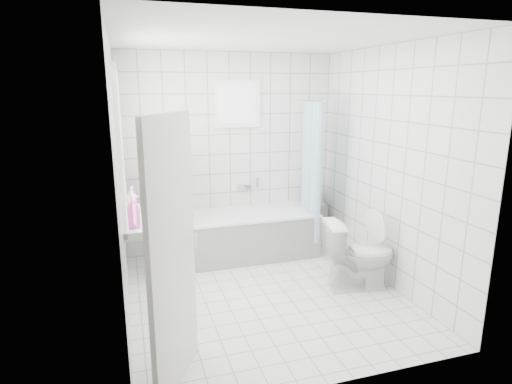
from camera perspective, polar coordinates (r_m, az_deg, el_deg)
name	(u,v)px	position (r m, az deg, el deg)	size (l,w,h in m)	color
ground	(265,294)	(4.71, 1.26, -13.50)	(3.00, 3.00, 0.00)	white
ceiling	(267,38)	(4.21, 1.45, 19.79)	(3.00, 3.00, 0.00)	white
wall_back	(230,154)	(5.69, -3.47, 5.08)	(2.80, 0.02, 2.60)	white
wall_front	(337,218)	(2.93, 10.70, -3.48)	(2.80, 0.02, 2.60)	white
wall_left	(120,185)	(4.06, -17.73, 0.91)	(0.02, 3.00, 2.60)	white
wall_right	(387,168)	(4.90, 17.11, 3.06)	(0.02, 3.00, 2.60)	white
window_left	(122,147)	(4.31, -17.42, 5.69)	(0.01, 0.90, 1.40)	white
window_back	(238,104)	(5.61, -2.44, 11.64)	(0.50, 0.01, 0.50)	white
window_sill	(132,221)	(4.46, -16.16, -3.71)	(0.18, 1.02, 0.08)	white
door	(173,258)	(3.08, -11.03, -8.57)	(0.04, 0.80, 2.00)	silver
bathtub	(244,235)	(5.61, -1.61, -5.69)	(1.86, 0.77, 0.58)	white
partition_wall	(165,208)	(5.25, -12.01, -2.09)	(0.15, 0.85, 1.50)	white
tiled_ledge	(311,222)	(6.19, 7.33, -4.06)	(0.40, 0.24, 0.55)	white
toilet	(359,255)	(4.84, 13.58, -8.11)	(0.43, 0.76, 0.77)	white
curtain_rod	(310,100)	(5.56, 7.21, 12.04)	(0.02, 0.02, 0.80)	silver
shower_curtain	(312,172)	(5.54, 7.48, 2.65)	(0.14, 0.48, 1.78)	#4398C6
tub_faucet	(244,187)	(5.79, -1.58, 0.70)	(0.18, 0.06, 0.06)	silver
sill_bottles	(132,207)	(4.35, -16.15, -1.94)	(0.14, 0.75, 0.31)	#D352A4
ledge_bottles	(313,196)	(6.05, 7.57, -0.58)	(0.18, 0.19, 0.26)	blue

